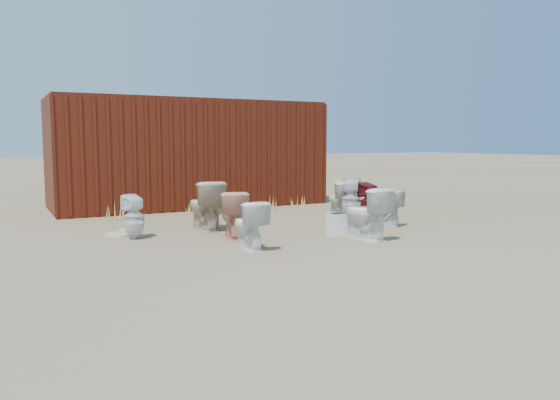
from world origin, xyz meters
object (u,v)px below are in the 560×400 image
toilet_front_a (249,225)px  loose_tank (343,224)px  toilet_front_c (366,213)px  toilet_front_pink (233,214)px  toilet_back_beige_left (204,206)px  shipping_container (188,153)px  toilet_back_yellowlid (340,199)px  toilet_back_e (351,199)px  toilet_front_maroon (369,202)px  toilet_back_beige_right (212,209)px  toilet_front_e (384,208)px  toilet_back_a (134,217)px

toilet_front_a → loose_tank: size_ratio=1.35×
toilet_front_c → toilet_front_pink: bearing=-38.3°
toilet_back_beige_left → loose_tank: size_ratio=1.66×
shipping_container → loose_tank: size_ratio=12.00×
toilet_back_yellowlid → toilet_back_e: (-0.05, -0.46, 0.05)m
shipping_container → toilet_front_pink: bearing=-100.0°
toilet_back_yellowlid → loose_tank: bearing=68.0°
toilet_back_beige_left → toilet_back_e: size_ratio=1.04×
toilet_front_pink → toilet_front_maroon: bearing=-155.0°
toilet_back_beige_right → toilet_back_yellowlid: toilet_back_beige_right is taller
toilet_front_e → toilet_back_beige_left: bearing=-44.8°
toilet_back_yellowlid → toilet_back_a: bearing=17.7°
toilet_front_maroon → toilet_back_beige_left: (-3.05, 0.45, 0.05)m
loose_tank → toilet_back_a: bearing=164.7°
toilet_front_c → toilet_back_beige_left: 2.70m
toilet_back_beige_right → toilet_back_yellowlid: 2.73m
toilet_front_c → toilet_back_beige_left: (-1.86, 1.96, 0.02)m
toilet_back_beige_right → toilet_back_yellowlid: (2.72, 0.23, -0.00)m
toilet_back_a → loose_tank: 3.24m
toilet_back_e → toilet_front_maroon: bearing=169.9°
toilet_front_a → shipping_container: bearing=-97.3°
shipping_container → toilet_front_e: size_ratio=9.30×
toilet_back_beige_left → toilet_back_e: bearing=174.3°
shipping_container → toilet_front_a: (-0.95, -5.49, -0.86)m
shipping_container → toilet_back_a: 4.58m
toilet_front_c → toilet_front_e: bearing=-146.5°
toilet_front_c → toilet_back_yellowlid: size_ratio=1.13×
toilet_back_e → loose_tank: (-1.04, -1.25, -0.23)m
toilet_front_pink → toilet_back_a: bearing=-9.1°
toilet_back_yellowlid → toilet_front_pink: bearing=33.4°
toilet_back_e → loose_tank: 1.64m
toilet_front_maroon → toilet_back_yellowlid: toilet_front_maroon is taller
toilet_back_beige_left → toilet_back_yellowlid: 2.88m
toilet_back_yellowlid → shipping_container: bearing=-50.2°
toilet_front_a → loose_tank: (1.80, 0.36, -0.16)m
toilet_front_e → toilet_back_a: (-4.17, 0.75, 0.02)m
toilet_front_c → loose_tank: size_ratio=1.59×
toilet_front_e → toilet_back_yellowlid: (-0.07, 1.28, 0.03)m
shipping_container → toilet_back_e: shipping_container is taller
toilet_front_maroon → toilet_back_beige_left: size_ratio=0.87×
toilet_back_beige_left → toilet_back_a: bearing=11.4°
toilet_front_pink → toilet_back_e: 2.79m
toilet_back_beige_right → toilet_back_e: 2.68m
toilet_back_beige_left → loose_tank: toilet_back_beige_left is taller
toilet_front_a → toilet_back_beige_left: size_ratio=0.81×
toilet_back_a → toilet_back_e: 4.05m
toilet_front_maroon → toilet_back_beige_left: toilet_back_beige_left is taller
toilet_back_e → loose_tank: bearing=87.8°
toilet_back_a → toilet_back_e: toilet_back_e is taller
toilet_back_a → toilet_back_beige_right: size_ratio=0.96×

